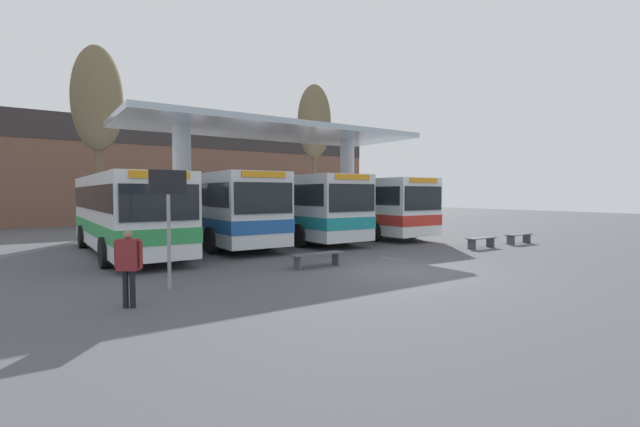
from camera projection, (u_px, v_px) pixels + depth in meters
The scene contains 15 objects.
ground_plane at pixel (404, 272), 13.03m from camera, with size 100.00×100.00×0.00m, color #4C4C51.
townhouse_backdrop at pixel (168, 164), 34.91m from camera, with size 40.00×0.58×8.20m.
station_canopy at pixel (274, 145), 19.68m from camera, with size 13.49×5.29×5.40m.
transit_bus_left_bay at pixel (126, 210), 16.94m from camera, with size 2.87×10.56×3.08m.
transit_bus_center_bay at pixel (212, 206), 20.40m from camera, with size 2.90×11.45×3.22m.
transit_bus_right_bay at pixel (285, 205), 22.41m from camera, with size 2.86×11.39×3.21m.
transit_bus_far_right_bay at pixel (355, 204), 24.65m from camera, with size 3.10×10.81×3.14m.
waiting_bench_near_pillar at pixel (519, 237), 20.27m from camera, with size 1.67×0.44×0.46m.
waiting_bench_mid_platform at pixel (317, 257), 13.80m from camera, with size 1.86×0.44×0.46m.
waiting_bench_far_platform at pixel (481, 240), 18.64m from camera, with size 1.65×0.44×0.46m.
info_sign_platform at pixel (168, 204), 10.53m from camera, with size 0.90×0.09×2.96m.
pedestrian_waiting at pixel (129, 261), 8.86m from camera, with size 0.53×0.44×1.62m.
poplar_tree_behind_left at pixel (314, 123), 29.50m from camera, with size 2.30×2.30×9.90m.
poplar_tree_behind_right at pixel (97, 101), 22.77m from camera, with size 2.56×2.56×10.25m.
parked_car_street at pixel (256, 209), 35.54m from camera, with size 4.45×2.13×2.25m.
Camera 1 is at (-9.39, -9.25, 2.38)m, focal length 24.00 mm.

